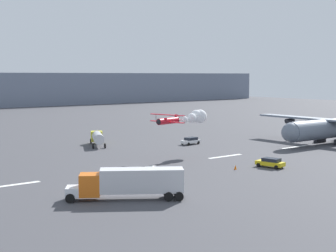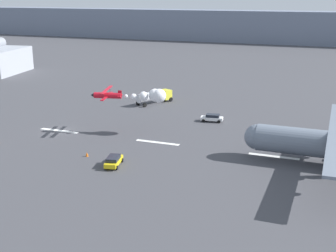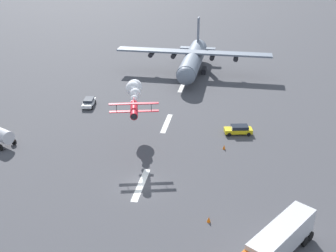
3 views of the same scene
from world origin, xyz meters
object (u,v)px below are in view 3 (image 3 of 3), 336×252
(semi_truck_orange, at_px, (274,246))
(traffic_cone_far, at_px, (224,147))
(cargo_transport_plane, at_px, (192,61))
(airport_staff_sedan, at_px, (89,102))
(followme_car_yellow, at_px, (239,129))
(stunt_biplane_red, at_px, (134,92))
(traffic_cone_near, at_px, (209,219))

(semi_truck_orange, height_order, traffic_cone_far, semi_truck_orange)
(cargo_transport_plane, distance_m, airport_staff_sedan, 28.72)
(followme_car_yellow, xyz_separation_m, traffic_cone_far, (-5.82, 2.10, -0.44))
(semi_truck_orange, bearing_deg, airport_staff_sedan, 41.20)
(stunt_biplane_red, bearing_deg, airport_staff_sedan, 50.35)
(followme_car_yellow, bearing_deg, semi_truck_orange, -172.55)
(stunt_biplane_red, relative_size, traffic_cone_near, 18.42)
(stunt_biplane_red, xyz_separation_m, traffic_cone_far, (-3.84, -15.06, -6.68))
(cargo_transport_plane, relative_size, airport_staff_sedan, 7.84)
(airport_staff_sedan, height_order, traffic_cone_far, airport_staff_sedan)
(cargo_transport_plane, height_order, semi_truck_orange, cargo_transport_plane)
(stunt_biplane_red, xyz_separation_m, semi_truck_orange, (-27.63, -21.02, -4.94))
(stunt_biplane_red, xyz_separation_m, traffic_cone_near, (-22.22, -14.16, -6.68))
(cargo_transport_plane, height_order, traffic_cone_far, cargo_transport_plane)
(traffic_cone_far, bearing_deg, cargo_transport_plane, 14.33)
(semi_truck_orange, relative_size, followme_car_yellow, 2.69)
(traffic_cone_far, bearing_deg, stunt_biplane_red, 75.70)
(cargo_transport_plane, height_order, stunt_biplane_red, cargo_transport_plane)
(airport_staff_sedan, bearing_deg, followme_car_yellow, -104.80)
(stunt_biplane_red, height_order, followme_car_yellow, stunt_biplane_red)
(followme_car_yellow, relative_size, traffic_cone_near, 6.46)
(semi_truck_orange, xyz_separation_m, airport_staff_sedan, (37.20, 32.57, -1.30))
(cargo_transport_plane, height_order, airport_staff_sedan, cargo_transport_plane)
(semi_truck_orange, bearing_deg, cargo_transport_plane, 14.23)
(followme_car_yellow, bearing_deg, traffic_cone_near, 172.95)
(semi_truck_orange, height_order, airport_staff_sedan, semi_truck_orange)
(stunt_biplane_red, relative_size, airport_staff_sedan, 2.99)
(semi_truck_orange, relative_size, traffic_cone_near, 17.37)
(stunt_biplane_red, relative_size, traffic_cone_far, 18.42)
(cargo_transport_plane, height_order, followme_car_yellow, cargo_transport_plane)
(followme_car_yellow, relative_size, traffic_cone_far, 6.46)
(airport_staff_sedan, distance_m, traffic_cone_far, 29.79)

